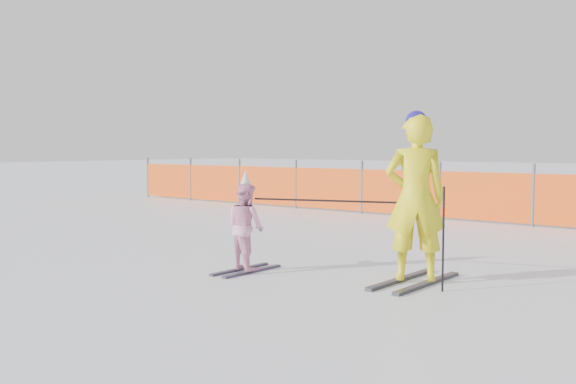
% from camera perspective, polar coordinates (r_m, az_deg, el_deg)
% --- Properties ---
extents(ground, '(120.00, 120.00, 0.00)m').
position_cam_1_polar(ground, '(7.89, -2.33, -7.46)').
color(ground, white).
rests_on(ground, ground).
extents(adult, '(0.83, 1.45, 1.98)m').
position_cam_1_polar(adult, '(7.49, 11.25, -0.47)').
color(adult, black).
rests_on(adult, ground).
extents(child, '(0.61, 1.02, 1.28)m').
position_cam_1_polar(child, '(8.09, -3.77, -2.99)').
color(child, black).
rests_on(child, ground).
extents(ski_poles, '(2.32, 0.67, 1.15)m').
position_cam_1_polar(ski_poles, '(7.46, 7.16, -1.99)').
color(ski_poles, black).
rests_on(ski_poles, ground).
extents(safety_fence, '(14.74, 0.06, 1.25)m').
position_cam_1_polar(safety_fence, '(15.63, 4.50, 0.28)').
color(safety_fence, '#595960').
rests_on(safety_fence, ground).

